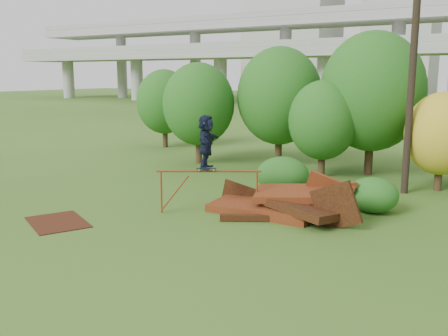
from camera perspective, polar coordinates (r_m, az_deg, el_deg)
The scene contains 17 objects.
ground at distance 15.01m, azimuth -1.29°, elevation -7.52°, with size 240.00×240.00×0.00m, color #2D5116.
scrap_pile at distance 17.09m, azimuth 6.67°, elevation -4.12°, with size 5.54×3.23×1.93m.
grind_rail at distance 16.96m, azimuth -1.72°, elevation -1.38°, with size 3.11×1.87×1.48m.
skateboard at distance 16.89m, azimuth -2.04°, elevation -0.08°, with size 0.68×0.51×0.07m.
skater at distance 16.74m, azimuth -2.06°, elevation 3.02°, with size 1.68×0.54×1.81m, color black.
flat_plate at distance 16.96m, azimuth -18.49°, elevation -5.89°, with size 2.24×1.60×0.03m, color #3A190C.
tree_0 at distance 26.40m, azimuth -2.94°, elevation 7.28°, with size 3.77×3.77×5.32m.
tree_1 at distance 26.23m, azimuth 6.36°, elevation 8.17°, with size 4.39×4.39×6.11m.
tree_2 at distance 23.22m, azimuth 11.25°, elevation 5.37°, with size 3.16×3.16×4.46m.
tree_3 at distance 24.25m, azimuth 16.59°, elevation 8.35°, with size 4.81×4.81×6.67m.
tree_4 at distance 21.91m, azimuth 23.62°, elevation 3.60°, with size 2.91×2.91×4.01m.
tree_6 at distance 32.65m, azimuth -6.82°, elevation 7.52°, with size 3.60×3.60×5.03m.
shrub_left at distance 19.99m, azimuth 6.75°, elevation -0.81°, with size 2.13×1.97×1.48m, color #1A4C14.
shrub_right at distance 17.87m, azimuth 16.66°, elevation -2.96°, with size 1.74×1.59×1.23m, color #1A4C14.
utility_pole at distance 20.82m, azimuth 20.85°, elevation 12.18°, with size 1.40×0.28×10.83m.
building_left at distance 117.09m, azimuth 7.97°, elevation 16.81°, with size 18.00×16.00×35.00m, color #9E9E99.
building_right at distance 116.87m, azimuth 19.65°, elevation 14.60°, with size 14.00×14.00×28.00m, color #9E9E99.
Camera 1 is at (7.58, -12.09, 4.67)m, focal length 40.00 mm.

